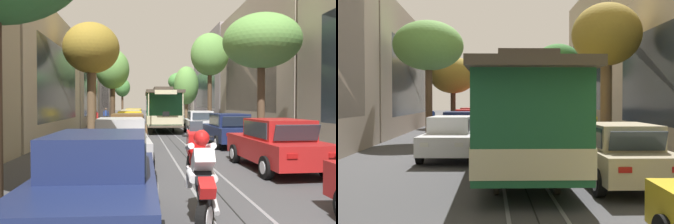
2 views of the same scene
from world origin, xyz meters
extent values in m
plane|color=#424244|center=(0.00, 27.00, 0.00)|extent=(168.77, 168.77, 0.00)
cube|color=gray|center=(-0.53, 31.75, 0.01)|extent=(0.08, 75.51, 0.01)
cube|color=gray|center=(0.53, 31.75, 0.01)|extent=(0.08, 75.51, 0.01)
cube|color=black|center=(0.00, 31.75, 0.00)|extent=(0.03, 75.51, 0.01)
cube|color=#BCAD93|center=(-9.23, 18.25, 3.62)|extent=(5.60, 13.20, 7.25)
cube|color=#2D3842|center=(-6.45, 18.25, 3.26)|extent=(0.04, 9.45, 4.35)
cube|color=gray|center=(-8.57, 31.75, 3.22)|extent=(4.28, 13.20, 6.44)
cube|color=#2D3842|center=(-6.45, 31.75, 2.90)|extent=(0.04, 9.45, 3.86)
cube|color=gray|center=(-8.73, 45.26, 4.79)|extent=(4.60, 13.20, 9.59)
cube|color=#2D3842|center=(-6.45, 45.26, 4.31)|extent=(0.04, 9.45, 5.75)
cube|color=#BCAD93|center=(-9.26, 58.76, 5.31)|extent=(5.66, 13.20, 10.61)
cube|color=#2D3842|center=(-6.45, 58.76, 4.78)|extent=(0.04, 9.45, 6.37)
cube|color=gray|center=(8.73, 23.32, 5.00)|extent=(4.61, 16.58, 10.00)
cube|color=#2D3842|center=(6.45, 23.32, 4.50)|extent=(0.04, 11.81, 6.00)
cube|color=gray|center=(9.42, 40.19, 5.21)|extent=(5.98, 16.58, 10.43)
cube|color=#2D3842|center=(6.45, 40.19, 4.69)|extent=(0.04, 11.81, 6.26)
cube|color=beige|center=(8.54, 57.07, 3.54)|extent=(4.22, 16.58, 7.07)
cube|color=#2D3842|center=(6.45, 57.07, 3.18)|extent=(0.04, 11.81, 4.24)
cube|color=#19234C|center=(-2.45, 2.85, 0.65)|extent=(1.87, 4.33, 0.66)
cube|color=#19234C|center=(-2.45, 3.00, 1.28)|extent=(1.51, 2.09, 0.60)
cube|color=#2D3842|center=(-2.47, 2.17, 1.26)|extent=(1.34, 0.24, 0.47)
cube|color=#2D3842|center=(-2.43, 4.19, 1.26)|extent=(1.30, 0.22, 0.45)
cube|color=#2D3842|center=(-1.70, 2.99, 1.28)|extent=(0.06, 1.81, 0.47)
cube|color=#2D3842|center=(-3.20, 3.02, 1.28)|extent=(0.06, 1.81, 0.47)
cube|color=#B21414|center=(-1.86, 5.00, 0.75)|extent=(0.28, 0.04, 0.12)
cube|color=#B21414|center=(-2.98, 5.02, 0.75)|extent=(0.28, 0.04, 0.12)
cylinder|color=black|center=(-1.55, 4.17, 0.32)|extent=(0.21, 0.64, 0.64)
cylinder|color=silver|center=(-1.44, 4.17, 0.32)|extent=(0.03, 0.35, 0.35)
cylinder|color=black|center=(-3.31, 4.20, 0.32)|extent=(0.21, 0.64, 0.64)
cylinder|color=silver|center=(-3.42, 4.20, 0.32)|extent=(0.03, 0.35, 0.35)
cube|color=#B7B7BC|center=(-2.40, 8.67, 0.65)|extent=(1.95, 4.36, 0.66)
cube|color=#B7B7BC|center=(-2.40, 8.82, 1.28)|extent=(1.55, 2.11, 0.60)
cube|color=#2D3842|center=(-2.37, 7.99, 1.26)|extent=(1.34, 0.27, 0.47)
cube|color=#2D3842|center=(-2.44, 10.01, 1.26)|extent=(1.30, 0.24, 0.45)
cube|color=#2D3842|center=(-1.65, 8.85, 1.28)|extent=(0.09, 1.81, 0.47)
cube|color=#2D3842|center=(-3.15, 8.80, 1.28)|extent=(0.09, 1.81, 0.47)
cube|color=white|center=(-1.76, 6.54, 0.75)|extent=(0.28, 0.05, 0.14)
cube|color=#B21414|center=(-1.91, 10.85, 0.75)|extent=(0.28, 0.05, 0.12)
cube|color=white|center=(-2.88, 6.50, 0.75)|extent=(0.28, 0.05, 0.14)
cube|color=#B21414|center=(-3.03, 10.81, 0.75)|extent=(0.28, 0.05, 0.12)
cylinder|color=black|center=(-1.47, 7.37, 0.32)|extent=(0.22, 0.65, 0.64)
cylinder|color=silver|center=(-1.36, 7.38, 0.32)|extent=(0.03, 0.35, 0.35)
cylinder|color=black|center=(-3.23, 7.31, 0.32)|extent=(0.22, 0.65, 0.64)
cylinder|color=silver|center=(-3.34, 7.31, 0.32)|extent=(0.03, 0.35, 0.35)
cylinder|color=black|center=(-1.56, 10.04, 0.32)|extent=(0.22, 0.65, 0.64)
cylinder|color=silver|center=(-1.45, 10.04, 0.32)|extent=(0.03, 0.35, 0.35)
cylinder|color=black|center=(-3.32, 9.98, 0.32)|extent=(0.22, 0.65, 0.64)
cylinder|color=silver|center=(-3.43, 9.97, 0.32)|extent=(0.03, 0.35, 0.35)
cube|color=brown|center=(-2.33, 14.04, 0.65)|extent=(1.84, 4.32, 0.66)
cube|color=brown|center=(-2.33, 14.19, 1.28)|extent=(1.50, 2.08, 0.60)
cube|color=#2D3842|center=(-2.33, 13.35, 1.26)|extent=(1.33, 0.23, 0.47)
cube|color=#2D3842|center=(-2.31, 15.38, 1.26)|extent=(1.30, 0.21, 0.45)
cube|color=#2D3842|center=(-1.58, 14.18, 1.28)|extent=(0.05, 1.81, 0.47)
cube|color=#2D3842|center=(-3.07, 14.20, 1.28)|extent=(0.05, 1.81, 0.47)
cube|color=white|center=(-1.79, 11.88, 0.75)|extent=(0.28, 0.04, 0.14)
cube|color=#B21414|center=(-1.75, 16.20, 0.75)|extent=(0.28, 0.04, 0.12)
cube|color=white|center=(-2.91, 11.89, 0.75)|extent=(0.28, 0.04, 0.14)
cube|color=#B21414|center=(-2.86, 16.21, 0.75)|extent=(0.28, 0.04, 0.12)
cylinder|color=black|center=(-1.46, 12.70, 0.32)|extent=(0.21, 0.64, 0.64)
cylinder|color=silver|center=(-1.35, 12.70, 0.32)|extent=(0.02, 0.35, 0.35)
cylinder|color=black|center=(-3.22, 12.72, 0.32)|extent=(0.21, 0.64, 0.64)
cylinder|color=silver|center=(-3.33, 12.72, 0.32)|extent=(0.02, 0.35, 0.35)
cylinder|color=black|center=(-1.43, 15.37, 0.32)|extent=(0.21, 0.64, 0.64)
cylinder|color=silver|center=(-1.32, 15.36, 0.32)|extent=(0.02, 0.35, 0.35)
cylinder|color=black|center=(-3.19, 15.38, 0.32)|extent=(0.21, 0.64, 0.64)
cylinder|color=silver|center=(-3.30, 15.39, 0.32)|extent=(0.02, 0.35, 0.35)
cube|color=gold|center=(-2.38, 19.67, 0.65)|extent=(1.80, 4.30, 0.66)
cube|color=gold|center=(-2.38, 19.82, 1.28)|extent=(1.48, 2.07, 0.60)
cube|color=#2D3842|center=(-2.37, 18.99, 1.26)|extent=(1.33, 0.22, 0.47)
cube|color=#2D3842|center=(-2.38, 21.01, 1.26)|extent=(1.30, 0.20, 0.45)
cube|color=#2D3842|center=(-1.63, 19.82, 1.28)|extent=(0.03, 1.81, 0.47)
cube|color=#2D3842|center=(-3.12, 19.82, 1.28)|extent=(0.03, 1.81, 0.47)
cube|color=white|center=(-1.82, 17.51, 0.75)|extent=(0.28, 0.04, 0.14)
cube|color=#B21414|center=(-1.82, 21.83, 0.75)|extent=(0.28, 0.04, 0.12)
cube|color=white|center=(-2.93, 17.51, 0.75)|extent=(0.28, 0.04, 0.14)
cube|color=#B21414|center=(-2.94, 21.83, 0.75)|extent=(0.28, 0.04, 0.12)
cylinder|color=black|center=(-1.49, 18.34, 0.32)|extent=(0.20, 0.64, 0.64)
cylinder|color=silver|center=(-1.38, 18.34, 0.32)|extent=(0.02, 0.35, 0.35)
cylinder|color=black|center=(-3.25, 18.34, 0.32)|extent=(0.20, 0.64, 0.64)
cylinder|color=silver|center=(-3.36, 18.34, 0.32)|extent=(0.02, 0.35, 0.35)
cylinder|color=black|center=(-1.50, 21.01, 0.32)|extent=(0.20, 0.64, 0.64)
cylinder|color=silver|center=(-1.39, 21.01, 0.32)|extent=(0.02, 0.35, 0.35)
cylinder|color=black|center=(-3.26, 21.01, 0.32)|extent=(0.20, 0.64, 0.64)
cylinder|color=silver|center=(-3.37, 21.01, 0.32)|extent=(0.02, 0.35, 0.35)
cube|color=#C1B28E|center=(-2.47, 25.46, 0.65)|extent=(1.83, 4.31, 0.66)
cube|color=#C1B28E|center=(-2.47, 25.61, 1.28)|extent=(1.49, 2.08, 0.60)
cube|color=#2D3842|center=(-2.48, 24.78, 1.26)|extent=(1.33, 0.23, 0.47)
cube|color=#2D3842|center=(-2.46, 26.80, 1.26)|extent=(1.30, 0.21, 0.45)
cube|color=#2D3842|center=(-1.73, 25.61, 1.28)|extent=(0.04, 1.81, 0.47)
cube|color=#2D3842|center=(-3.22, 25.62, 1.28)|extent=(0.04, 1.81, 0.47)
cube|color=white|center=(-1.93, 23.30, 0.75)|extent=(0.28, 0.04, 0.14)
cube|color=#B21414|center=(-1.90, 27.62, 0.75)|extent=(0.28, 0.04, 0.12)
cube|color=white|center=(-3.05, 23.31, 0.75)|extent=(0.28, 0.04, 0.14)
cube|color=#B21414|center=(-3.02, 27.63, 0.75)|extent=(0.28, 0.04, 0.12)
cylinder|color=black|center=(-1.61, 24.12, 0.32)|extent=(0.21, 0.64, 0.64)
cylinder|color=silver|center=(-1.50, 24.12, 0.32)|extent=(0.02, 0.35, 0.35)
cylinder|color=black|center=(-3.37, 24.14, 0.32)|extent=(0.21, 0.64, 0.64)
cylinder|color=silver|center=(-3.48, 24.14, 0.32)|extent=(0.02, 0.35, 0.35)
cylinder|color=black|center=(-1.58, 26.79, 0.32)|extent=(0.21, 0.64, 0.64)
cylinder|color=silver|center=(-1.47, 26.79, 0.32)|extent=(0.02, 0.35, 0.35)
cylinder|color=black|center=(-3.34, 26.80, 0.32)|extent=(0.21, 0.64, 0.64)
cylinder|color=silver|center=(-3.45, 26.81, 0.32)|extent=(0.02, 0.35, 0.35)
cube|color=gold|center=(-2.32, 31.89, 0.65)|extent=(1.98, 4.37, 0.66)
cube|color=gold|center=(-2.31, 32.04, 1.28)|extent=(1.56, 2.13, 0.60)
cube|color=#2D3842|center=(-2.35, 31.20, 1.26)|extent=(1.34, 0.28, 0.47)
cube|color=#2D3842|center=(-2.26, 33.22, 1.26)|extent=(1.30, 0.25, 0.45)
cube|color=#2D3842|center=(-1.56, 32.01, 1.28)|extent=(0.11, 1.81, 0.47)
cube|color=#2D3842|center=(-3.06, 32.07, 1.28)|extent=(0.11, 1.81, 0.47)
cube|color=white|center=(-1.85, 29.71, 0.75)|extent=(0.28, 0.05, 0.14)
cube|color=#B21414|center=(-1.67, 34.02, 0.75)|extent=(0.28, 0.05, 0.12)
cube|color=white|center=(-2.97, 29.75, 0.75)|extent=(0.28, 0.05, 0.14)
cube|color=#B21414|center=(-2.78, 34.07, 0.75)|extent=(0.28, 0.05, 0.12)
cylinder|color=black|center=(-1.49, 30.52, 0.32)|extent=(0.23, 0.65, 0.64)
cylinder|color=silver|center=(-1.38, 30.51, 0.32)|extent=(0.04, 0.35, 0.35)
cylinder|color=black|center=(-3.25, 30.59, 0.32)|extent=(0.23, 0.65, 0.64)
cylinder|color=silver|center=(-3.36, 30.60, 0.32)|extent=(0.04, 0.35, 0.35)
cylinder|color=black|center=(-1.38, 33.18, 0.32)|extent=(0.23, 0.65, 0.64)
cylinder|color=silver|center=(-1.27, 33.18, 0.32)|extent=(0.04, 0.35, 0.35)
cylinder|color=black|center=(-3.14, 33.26, 0.32)|extent=(0.23, 0.65, 0.64)
cylinder|color=silver|center=(-3.25, 33.26, 0.32)|extent=(0.04, 0.35, 0.35)
cube|color=red|center=(2.46, 7.81, 0.65)|extent=(1.98, 4.37, 0.66)
cube|color=red|center=(2.47, 7.66, 1.28)|extent=(1.56, 2.13, 0.60)
cube|color=#2D3842|center=(2.43, 8.50, 1.26)|extent=(1.34, 0.28, 0.47)
cube|color=#2D3842|center=(2.52, 6.48, 1.26)|extent=(1.30, 0.25, 0.45)
cube|color=#2D3842|center=(1.72, 7.63, 1.28)|extent=(0.11, 1.81, 0.47)
cube|color=#2D3842|center=(3.22, 7.69, 1.28)|extent=(0.11, 1.81, 0.47)
cube|color=white|center=(1.81, 9.94, 0.75)|extent=(0.28, 0.05, 0.14)
cube|color=#B21414|center=(2.00, 5.63, 0.75)|extent=(0.28, 0.05, 0.12)
cube|color=white|center=(2.93, 9.99, 0.75)|extent=(0.28, 0.05, 0.14)
cube|color=#B21414|center=(3.11, 5.68, 0.75)|extent=(0.28, 0.05, 0.12)
cylinder|color=black|center=(1.53, 9.10, 0.32)|extent=(0.23, 0.65, 0.64)
cylinder|color=silver|center=(1.42, 9.10, 0.32)|extent=(0.04, 0.35, 0.35)
cylinder|color=black|center=(3.28, 9.18, 0.32)|extent=(0.23, 0.65, 0.64)
cylinder|color=silver|center=(3.39, 9.18, 0.32)|extent=(0.04, 0.35, 0.35)
cylinder|color=black|center=(1.64, 6.44, 0.32)|extent=(0.23, 0.65, 0.64)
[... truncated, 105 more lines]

